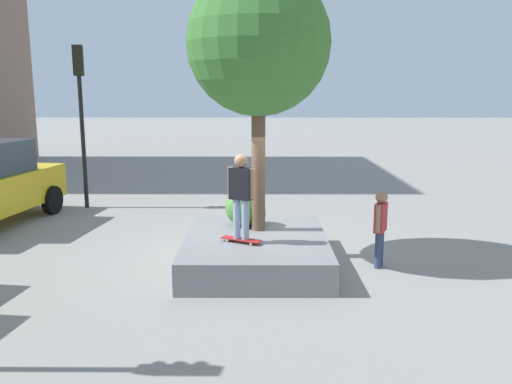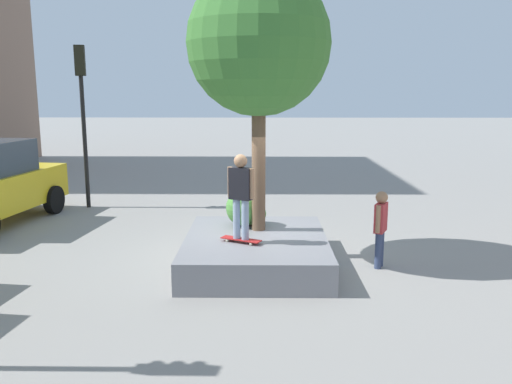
{
  "view_description": "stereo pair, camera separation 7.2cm",
  "coord_description": "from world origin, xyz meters",
  "px_view_note": "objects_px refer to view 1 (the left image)",
  "views": [
    {
      "loc": [
        -10.5,
        -0.21,
        3.38
      ],
      "look_at": [
        -0.53,
        -0.17,
        1.47
      ],
      "focal_mm": 36.76,
      "sensor_mm": 36.0,
      "label": 1
    },
    {
      "loc": [
        -10.5,
        -0.28,
        3.38
      ],
      "look_at": [
        -0.53,
        -0.17,
        1.47
      ],
      "focal_mm": 36.76,
      "sensor_mm": 36.0,
      "label": 2
    }
  ],
  "objects_px": {
    "plaza_tree": "(259,44)",
    "skateboarder": "(241,191)",
    "pedestrian_crossing": "(380,224)",
    "skateboard": "(241,240)",
    "planter_ledge": "(256,251)",
    "traffic_light_corner": "(80,99)"
  },
  "relations": [
    {
      "from": "plaza_tree",
      "to": "skateboarder",
      "type": "xyz_separation_m",
      "value": [
        -0.96,
        0.33,
        -2.72
      ]
    },
    {
      "from": "plaza_tree",
      "to": "pedestrian_crossing",
      "type": "relative_size",
      "value": 3.41
    },
    {
      "from": "planter_ledge",
      "to": "plaza_tree",
      "type": "height_order",
      "value": "plaza_tree"
    },
    {
      "from": "planter_ledge",
      "to": "traffic_light_corner",
      "type": "distance_m",
      "value": 7.83
    },
    {
      "from": "traffic_light_corner",
      "to": "plaza_tree",
      "type": "bearing_deg",
      "value": -132.57
    },
    {
      "from": "pedestrian_crossing",
      "to": "traffic_light_corner",
      "type": "bearing_deg",
      "value": 54.25
    },
    {
      "from": "skateboarder",
      "to": "pedestrian_crossing",
      "type": "bearing_deg",
      "value": -84.26
    },
    {
      "from": "traffic_light_corner",
      "to": "pedestrian_crossing",
      "type": "distance_m",
      "value": 9.48
    },
    {
      "from": "pedestrian_crossing",
      "to": "skateboard",
      "type": "bearing_deg",
      "value": 95.74
    },
    {
      "from": "skateboarder",
      "to": "skateboard",
      "type": "bearing_deg",
      "value": -176.42
    },
    {
      "from": "plaza_tree",
      "to": "skateboard",
      "type": "relative_size",
      "value": 6.38
    },
    {
      "from": "skateboard",
      "to": "skateboarder",
      "type": "xyz_separation_m",
      "value": [
        0.0,
        0.0,
        0.95
      ]
    },
    {
      "from": "plaza_tree",
      "to": "skateboarder",
      "type": "bearing_deg",
      "value": 161.11
    },
    {
      "from": "planter_ledge",
      "to": "plaza_tree",
      "type": "bearing_deg",
      "value": -4.85
    },
    {
      "from": "skateboard",
      "to": "traffic_light_corner",
      "type": "height_order",
      "value": "traffic_light_corner"
    },
    {
      "from": "planter_ledge",
      "to": "skateboard",
      "type": "relative_size",
      "value": 4.26
    },
    {
      "from": "planter_ledge",
      "to": "skateboarder",
      "type": "bearing_deg",
      "value": 145.02
    },
    {
      "from": "planter_ledge",
      "to": "traffic_light_corner",
      "type": "height_order",
      "value": "traffic_light_corner"
    },
    {
      "from": "planter_ledge",
      "to": "pedestrian_crossing",
      "type": "distance_m",
      "value": 2.48
    },
    {
      "from": "planter_ledge",
      "to": "skateboarder",
      "type": "distance_m",
      "value": 1.38
    },
    {
      "from": "skateboard",
      "to": "skateboarder",
      "type": "height_order",
      "value": "skateboarder"
    },
    {
      "from": "skateboard",
      "to": "traffic_light_corner",
      "type": "relative_size",
      "value": 0.17
    }
  ]
}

